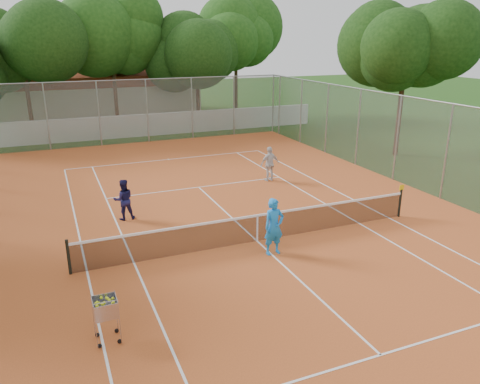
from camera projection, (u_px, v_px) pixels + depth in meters
name	position (u px, v px, depth m)	size (l,w,h in m)	color
ground	(257.00, 242.00, 15.69)	(120.00, 120.00, 0.00)	#1A3C10
court_pad	(257.00, 241.00, 15.68)	(18.00, 34.00, 0.02)	#C15825
court_lines	(257.00, 241.00, 15.68)	(10.98, 23.78, 0.01)	white
tennis_net	(257.00, 228.00, 15.52)	(11.88, 0.10, 0.98)	black
perimeter_fence	(258.00, 185.00, 15.05)	(18.00, 34.00, 4.00)	slate
boundary_wall	(142.00, 125.00, 32.09)	(26.00, 0.30, 1.50)	white
clubhouse	(94.00, 90.00, 39.66)	(16.40, 9.00, 4.40)	beige
tropical_trees	(130.00, 59.00, 33.37)	(29.00, 19.00, 10.00)	black
player_near	(274.00, 227.00, 14.52)	(0.66, 0.44, 1.82)	#197DD8
player_far_left	(124.00, 200.00, 17.34)	(0.75, 0.59, 1.55)	#181848
player_far_right	(270.00, 164.00, 22.02)	(0.96, 0.40, 1.64)	silver
ball_hopper	(106.00, 318.00, 10.38)	(0.56, 0.56, 1.15)	#B0B0B7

